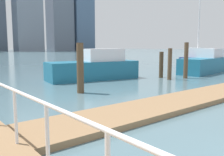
% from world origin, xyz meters
% --- Properties ---
extents(floating_dock, '(14.12, 2.00, 0.18)m').
position_xyz_m(floating_dock, '(3.56, 6.35, 0.09)').
color(floating_dock, '#93704C').
rests_on(floating_dock, ground_plane).
extents(dock_piling_1, '(0.30, 0.30, 1.88)m').
position_xyz_m(dock_piling_1, '(9.29, 12.08, 0.94)').
color(dock_piling_1, '#473826').
rests_on(dock_piling_1, ground_plane).
extents(dock_piling_2, '(0.28, 0.28, 2.14)m').
position_xyz_m(dock_piling_2, '(8.91, 11.03, 1.07)').
color(dock_piling_2, brown).
rests_on(dock_piling_2, ground_plane).
extents(dock_piling_3, '(0.30, 0.30, 2.54)m').
position_xyz_m(dock_piling_3, '(10.40, 10.77, 1.27)').
color(dock_piling_3, brown).
rests_on(dock_piling_3, ground_plane).
extents(dock_piling_5, '(0.34, 0.34, 2.44)m').
position_xyz_m(dock_piling_5, '(1.65, 10.75, 1.22)').
color(dock_piling_5, brown).
rests_on(dock_piling_5, ground_plane).
extents(moored_boat_0, '(4.84, 3.03, 7.31)m').
position_xyz_m(moored_boat_0, '(18.77, 15.11, 0.81)').
color(moored_boat_0, navy).
rests_on(moored_boat_0, ground_plane).
extents(moored_boat_1, '(6.49, 3.02, 2.09)m').
position_xyz_m(moored_boat_1, '(5.08, 14.43, 0.82)').
color(moored_boat_1, '#1E6B8C').
rests_on(moored_boat_1, ground_plane).
extents(moored_boat_4, '(6.99, 2.85, 2.08)m').
position_xyz_m(moored_boat_4, '(15.06, 11.88, 0.79)').
color(moored_boat_4, '#1E6B8C').
rests_on(moored_boat_4, ground_plane).
extents(skyline_tower_5, '(11.85, 8.38, 29.52)m').
position_xyz_m(skyline_tower_5, '(36.73, 111.72, 14.76)').
color(skyline_tower_5, gray).
rests_on(skyline_tower_5, ground_plane).
extents(skyline_tower_6, '(11.18, 9.11, 47.07)m').
position_xyz_m(skyline_tower_6, '(53.50, 113.38, 23.53)').
color(skyline_tower_6, slate).
rests_on(skyline_tower_6, ground_plane).
extents(skyline_tower_7, '(10.83, 7.26, 28.22)m').
position_xyz_m(skyline_tower_7, '(65.34, 110.99, 14.11)').
color(skyline_tower_7, slate).
rests_on(skyline_tower_7, ground_plane).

